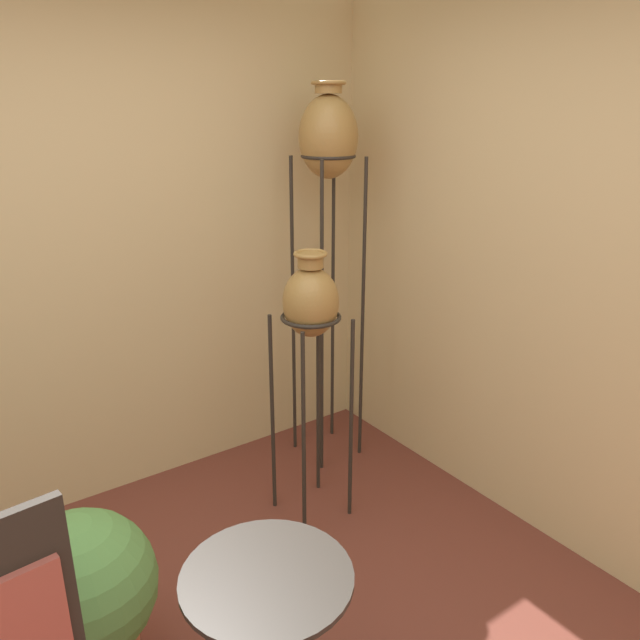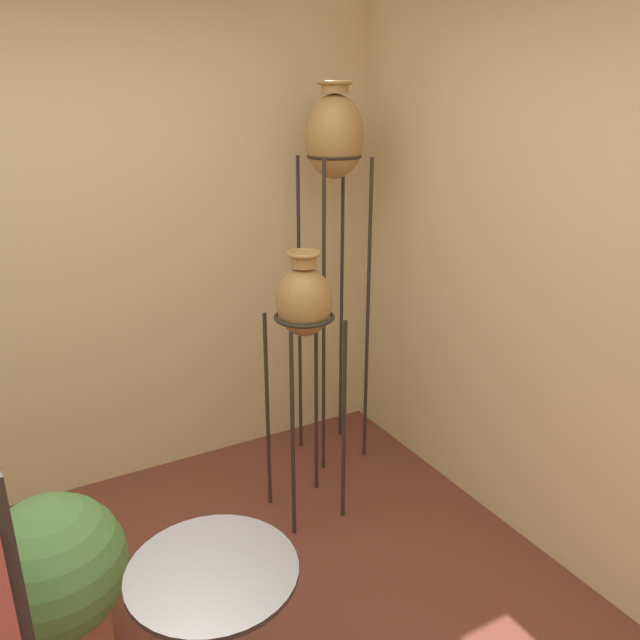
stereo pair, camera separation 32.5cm
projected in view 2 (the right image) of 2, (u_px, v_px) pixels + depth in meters
wall_back at (60, 248)px, 3.09m from camera, size 7.55×0.06×2.70m
wall_right at (617, 287)px, 2.44m from camera, size 0.06×7.55×2.70m
vase_stand_tall at (334, 148)px, 3.25m from camera, size 0.31×0.31×2.13m
vase_stand_medium at (304, 308)px, 2.93m from camera, size 0.30×0.30×1.39m
side_table at (216, 619)px, 1.94m from camera, size 0.52×0.52×0.71m
potted_plant at (55, 579)px, 2.29m from camera, size 0.53×0.53×0.70m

